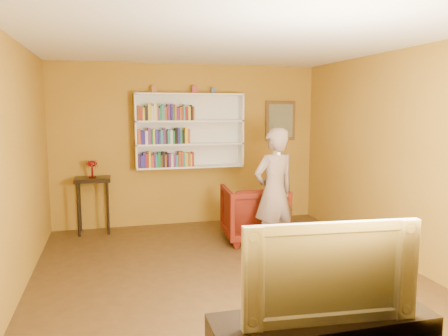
{
  "coord_description": "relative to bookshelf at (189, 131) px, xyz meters",
  "views": [
    {
      "loc": [
        -1.3,
        -4.81,
        1.96
      ],
      "look_at": [
        0.17,
        0.75,
        1.18
      ],
      "focal_mm": 35.0,
      "sensor_mm": 36.0,
      "label": 1
    }
  ],
  "objects": [
    {
      "name": "books_row_lower",
      "position": [
        -0.41,
        -0.11,
        -0.47
      ],
      "size": [
        0.9,
        0.18,
        0.27
      ],
      "color": "#5E246D",
      "rests_on": "bookshelf"
    },
    {
      "name": "books_row_upper",
      "position": [
        -0.41,
        -0.11,
        0.3
      ],
      "size": [
        0.91,
        0.19,
        0.26
      ],
      "color": "brown",
      "rests_on": "bookshelf"
    },
    {
      "name": "ornament_centre",
      "position": [
        0.08,
        -0.06,
        0.68
      ],
      "size": [
        0.09,
        0.09,
        0.12
      ],
      "primitive_type": "cube",
      "color": "#9B3335",
      "rests_on": "bookshelf"
    },
    {
      "name": "books_row_middle",
      "position": [
        -0.43,
        -0.11,
        -0.08
      ],
      "size": [
        0.84,
        0.18,
        0.26
      ],
      "color": "#B04D23",
      "rests_on": "bookshelf"
    },
    {
      "name": "console_table",
      "position": [
        -1.58,
        -0.16,
        -0.86
      ],
      "size": [
        0.54,
        0.42,
        0.89
      ],
      "color": "black",
      "rests_on": "ground"
    },
    {
      "name": "bookshelf",
      "position": [
        0.0,
        0.0,
        0.0
      ],
      "size": [
        1.8,
        0.29,
        1.23
      ],
      "color": "white",
      "rests_on": "room_shell"
    },
    {
      "name": "ruby_lustre",
      "position": [
        -1.58,
        -0.16,
        -0.51
      ],
      "size": [
        0.17,
        0.17,
        0.27
      ],
      "color": "maroon",
      "rests_on": "console_table"
    },
    {
      "name": "ornament_left",
      "position": [
        -0.58,
        -0.06,
        0.67
      ],
      "size": [
        0.08,
        0.08,
        0.11
      ],
      "primitive_type": "cube",
      "color": "#9C562C",
      "rests_on": "bookshelf"
    },
    {
      "name": "television",
      "position": [
        0.08,
        -4.66,
        -0.69
      ],
      "size": [
        1.2,
        0.26,
        0.68
      ],
      "primitive_type": "imported",
      "rotation": [
        0.0,
        0.0,
        -0.08
      ],
      "color": "black",
      "rests_on": "tv_cabinet"
    },
    {
      "name": "armchair",
      "position": [
        0.76,
        -1.17,
        -1.18
      ],
      "size": [
        0.96,
        0.99,
        0.83
      ],
      "primitive_type": "imported",
      "rotation": [
        0.0,
        0.0,
        3.05
      ],
      "color": "#4A0A05",
      "rests_on": "ground"
    },
    {
      "name": "game_remote",
      "position": [
        0.69,
        -2.21,
        -0.18
      ],
      "size": [
        0.04,
        0.15,
        0.04
      ],
      "primitive_type": "cube",
      "color": "white",
      "rests_on": "person"
    },
    {
      "name": "ornament_right",
      "position": [
        0.4,
        -0.06,
        0.67
      ],
      "size": [
        0.07,
        0.07,
        0.09
      ],
      "primitive_type": "cube",
      "color": "#475677",
      "rests_on": "bookshelf"
    },
    {
      "name": "framed_painting",
      "position": [
        1.65,
        0.05,
        0.16
      ],
      "size": [
        0.55,
        0.05,
        0.7
      ],
      "color": "#583919",
      "rests_on": "room_shell"
    },
    {
      "name": "room_shell",
      "position": [
        0.0,
        -2.41,
        -0.58
      ],
      "size": [
        5.3,
        5.8,
        2.88
      ],
      "color": "#442E15",
      "rests_on": "ground"
    },
    {
      "name": "person",
      "position": [
        0.8,
        -1.88,
        -0.74
      ],
      "size": [
        0.71,
        0.57,
        1.72
      ],
      "primitive_type": "imported",
      "rotation": [
        0.0,
        0.0,
        3.42
      ],
      "color": "#776257",
      "rests_on": "ground"
    }
  ]
}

